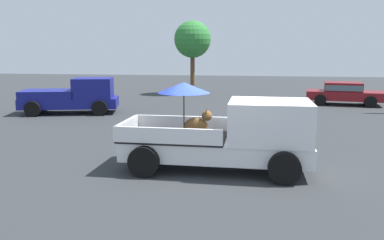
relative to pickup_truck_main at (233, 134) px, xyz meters
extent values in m
plane|color=#2D3033|center=(-0.44, 0.01, -0.99)|extent=(80.00, 80.00, 0.00)
cylinder|color=black|center=(1.33, 0.96, -0.59)|extent=(0.80, 0.29, 0.80)
cylinder|color=black|center=(1.30, -0.99, -0.59)|extent=(0.80, 0.29, 0.80)
cylinder|color=black|center=(-2.17, 1.01, -0.59)|extent=(0.80, 0.29, 0.80)
cylinder|color=black|center=(-2.20, -0.95, -0.59)|extent=(0.80, 0.29, 0.80)
cube|color=white|center=(-0.44, 0.01, -0.42)|extent=(5.02, 1.86, 0.50)
cube|color=white|center=(0.96, -0.01, 0.37)|extent=(2.12, 1.89, 1.08)
cube|color=#4C606B|center=(1.96, -0.02, 0.57)|extent=(0.08, 1.72, 0.64)
cube|color=black|center=(-1.59, 0.02, -0.14)|extent=(2.82, 1.88, 0.06)
cube|color=white|center=(-1.57, 0.94, 0.09)|extent=(2.80, 0.14, 0.40)
cube|color=white|center=(-1.60, -0.90, 0.09)|extent=(2.80, 0.14, 0.40)
cube|color=white|center=(-2.94, 0.04, 0.09)|extent=(0.12, 1.84, 0.40)
ellipsoid|color=brown|center=(-1.00, 0.02, 0.15)|extent=(0.68, 0.33, 0.52)
sphere|color=brown|center=(-0.70, 0.02, 0.47)|extent=(0.28, 0.28, 0.28)
cone|color=brown|center=(-0.70, 0.10, 0.61)|extent=(0.09, 0.09, 0.12)
cone|color=brown|center=(-0.70, -0.06, 0.61)|extent=(0.09, 0.09, 0.12)
cylinder|color=black|center=(-1.32, -0.02, 0.51)|extent=(0.03, 0.03, 1.23)
cone|color=#1E33B7|center=(-1.32, -0.02, 1.23)|extent=(1.42, 1.42, 0.28)
cylinder|color=black|center=(-7.41, 9.80, -0.61)|extent=(0.80, 0.44, 0.76)
cylinder|color=black|center=(-6.95, 7.96, -0.61)|extent=(0.80, 0.44, 0.76)
cylinder|color=black|center=(-10.52, 9.02, -0.61)|extent=(0.80, 0.44, 0.76)
cylinder|color=black|center=(-10.05, 7.18, -0.61)|extent=(0.80, 0.44, 0.76)
cube|color=navy|center=(-8.73, 8.49, -0.44)|extent=(5.09, 2.92, 0.50)
cube|color=navy|center=(-7.57, 8.78, 0.31)|extent=(2.28, 2.21, 1.00)
cube|color=navy|center=(-9.70, 8.24, 0.01)|extent=(3.06, 2.41, 0.40)
cylinder|color=black|center=(7.38, 14.65, -0.66)|extent=(0.69, 0.32, 0.66)
cylinder|color=black|center=(7.11, 12.91, -0.66)|extent=(0.69, 0.32, 0.66)
cylinder|color=black|center=(4.71, 15.06, -0.66)|extent=(0.69, 0.32, 0.66)
cylinder|color=black|center=(4.44, 13.32, -0.66)|extent=(0.69, 0.32, 0.66)
cube|color=maroon|center=(5.91, 13.99, -0.44)|extent=(4.52, 2.40, 0.52)
cube|color=maroon|center=(5.81, 14.00, 0.06)|extent=(2.32, 1.90, 0.56)
cube|color=#4C606B|center=(5.81, 14.00, 0.06)|extent=(2.27, 1.97, 0.32)
cylinder|color=brown|center=(-3.91, 18.59, 0.54)|extent=(0.32, 0.32, 3.05)
sphere|color=#2D7A33|center=(-3.91, 18.59, 3.00)|extent=(2.69, 2.69, 2.69)
camera|label=1|loc=(0.48, -10.32, 2.21)|focal=36.76mm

